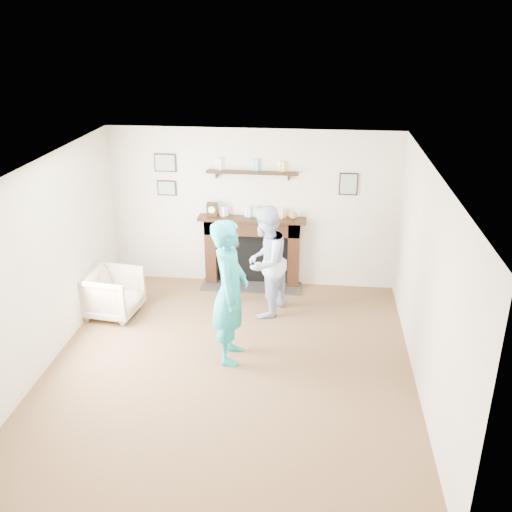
% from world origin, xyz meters
% --- Properties ---
extents(ground, '(5.00, 5.00, 0.00)m').
position_xyz_m(ground, '(0.00, 0.00, 0.00)').
color(ground, brown).
rests_on(ground, ground).
extents(room_shell, '(4.54, 5.02, 2.52)m').
position_xyz_m(room_shell, '(-0.00, 0.69, 1.62)').
color(room_shell, beige).
rests_on(room_shell, ground).
extents(armchair, '(0.82, 0.80, 0.67)m').
position_xyz_m(armchair, '(-1.88, 1.17, 0.00)').
color(armchair, '#C5B692').
rests_on(armchair, ground).
extents(man, '(0.83, 0.95, 1.63)m').
position_xyz_m(man, '(0.30, 1.45, 0.00)').
color(man, '#A3B4CC').
rests_on(man, ground).
extents(woman, '(0.46, 0.69, 1.85)m').
position_xyz_m(woman, '(-0.02, 0.23, 0.00)').
color(woman, '#1DA6A7').
rests_on(woman, ground).
extents(pedestal_table, '(0.35, 0.35, 1.12)m').
position_xyz_m(pedestal_table, '(-0.28, 1.68, 0.69)').
color(pedestal_table, black).
rests_on(pedestal_table, ground).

